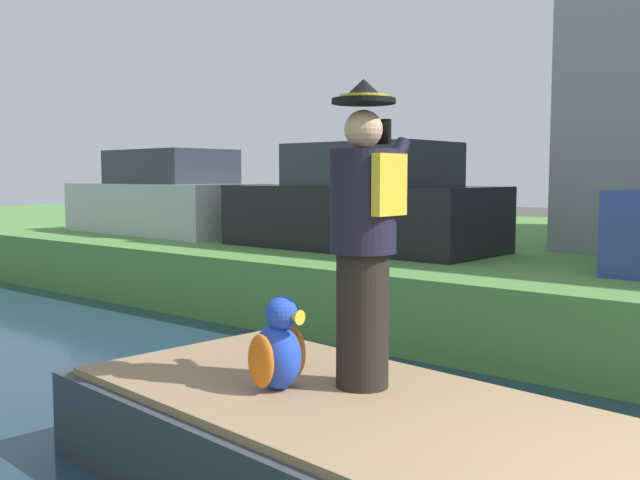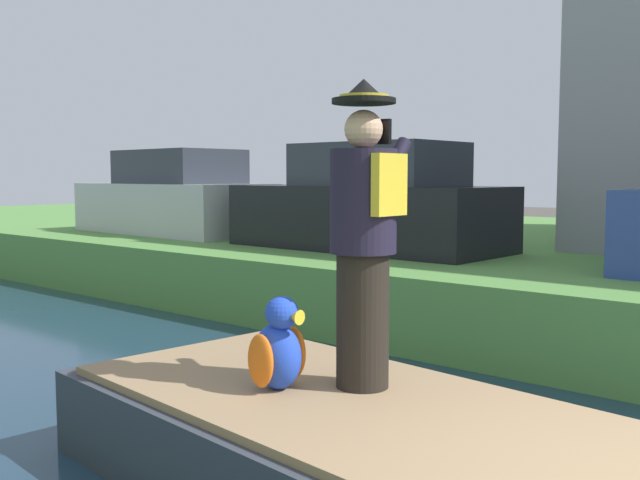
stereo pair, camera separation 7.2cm
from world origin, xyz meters
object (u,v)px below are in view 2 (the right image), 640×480
object	(u,v)px
boat	(371,458)
parked_car_dark	(369,205)
person_pirate	(364,235)
parrot_plush	(278,349)
parked_car_silver	(174,198)

from	to	relation	value
boat	parked_car_dark	distance (m)	6.49
person_pirate	boat	bearing A→B (deg)	-151.98
parrot_plush	parked_car_silver	bearing A→B (deg)	55.75
boat	parked_car_dark	world-z (taller)	parked_car_dark
parrot_plush	parked_car_silver	size ratio (longest dim) A/B	0.14
parked_car_silver	parked_car_dark	bearing A→B (deg)	-90.00
boat	parked_car_silver	bearing A→B (deg)	58.38
boat	person_pirate	xyz separation A→B (m)	(0.25, 0.25, 1.23)
parked_car_silver	boat	bearing A→B (deg)	-121.62
boat	parked_car_dark	bearing A→B (deg)	37.02
person_pirate	parked_car_silver	distance (m)	9.38
person_pirate	parrot_plush	bearing A→B (deg)	119.65
boat	parked_car_silver	world-z (taller)	parked_car_silver
parrot_plush	boat	bearing A→B (deg)	-78.20
person_pirate	parrot_plush	xyz separation A→B (m)	(-0.38, 0.36, -0.68)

